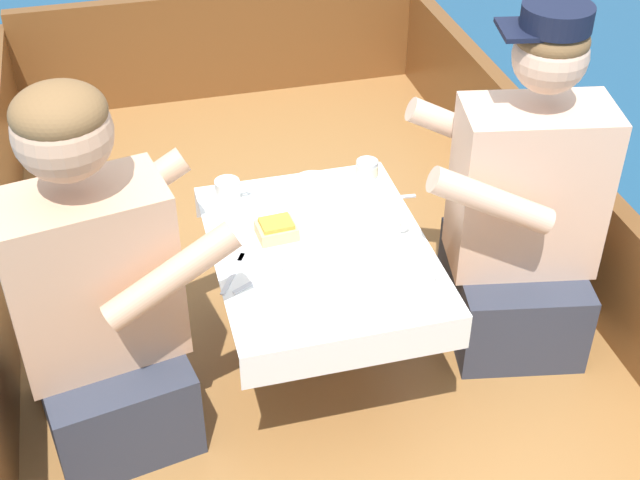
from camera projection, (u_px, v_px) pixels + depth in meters
name	position (u px, v px, depth m)	size (l,w,h in m)	color
ground_plane	(322.00, 432.00, 2.78)	(60.00, 60.00, 0.00)	navy
boat_deck	(322.00, 399.00, 2.69)	(1.83, 3.59, 0.30)	#9E6B38
gunwale_starboard	(607.00, 263.00, 2.66)	(0.06, 3.59, 0.40)	brown
bow_coaming	(218.00, 44.00, 3.83)	(1.71, 0.06, 0.47)	brown
cockpit_table	(320.00, 261.00, 2.40)	(0.57, 0.73, 0.42)	#B2B2B7
person_port	(98.00, 301.00, 2.19)	(0.57, 0.52, 1.00)	#333847
person_starboard	(522.00, 218.00, 2.49)	(0.57, 0.52, 1.03)	#333847
plate_sandwich	(277.00, 238.00, 2.39)	(0.20, 0.20, 0.01)	silver
plate_bread	(322.00, 302.00, 2.17)	(0.19, 0.19, 0.01)	silver
sandwich	(277.00, 229.00, 2.37)	(0.11, 0.09, 0.05)	#E0BC7F
bowl_port_near	(344.00, 254.00, 2.30)	(0.14, 0.14, 0.04)	silver
bowl_starboard_near	(409.00, 276.00, 2.23)	(0.14, 0.14, 0.04)	silver
bowl_center_far	(351.00, 213.00, 2.45)	(0.11, 0.11, 0.04)	silver
bowl_port_far	(313.00, 186.00, 2.56)	(0.12, 0.12, 0.04)	silver
coffee_cup_port	(228.00, 190.00, 2.52)	(0.10, 0.07, 0.06)	silver
coffee_cup_starboard	(390.00, 228.00, 2.38)	(0.09, 0.06, 0.06)	silver
tin_can	(367.00, 169.00, 2.62)	(0.07, 0.07, 0.05)	silver
utensil_knife_starboard	(387.00, 198.00, 2.54)	(0.17, 0.03, 0.00)	silver
utensil_spoon_center	(269.00, 274.00, 2.27)	(0.16, 0.09, 0.01)	silver
utensil_fork_starboard	(235.00, 269.00, 2.28)	(0.10, 0.16, 0.00)	silver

